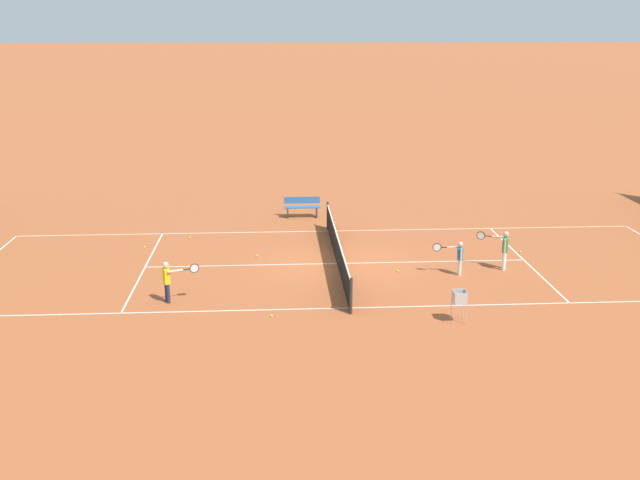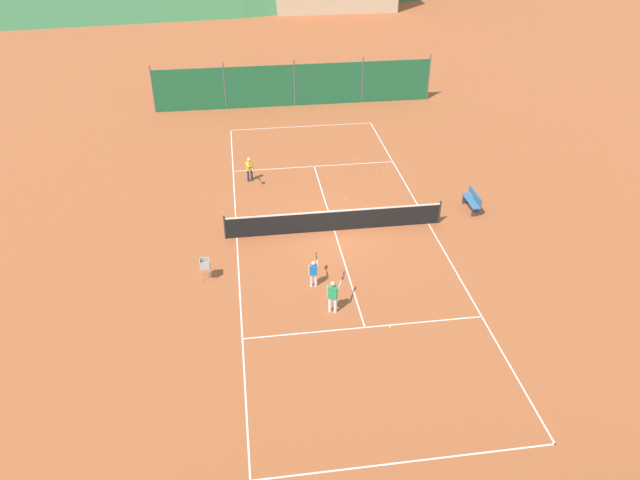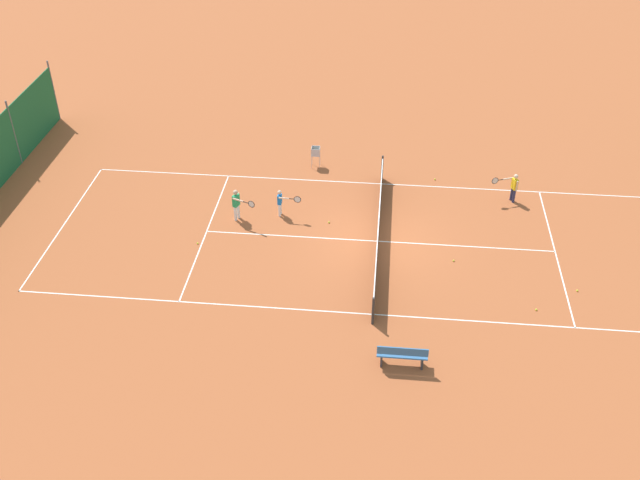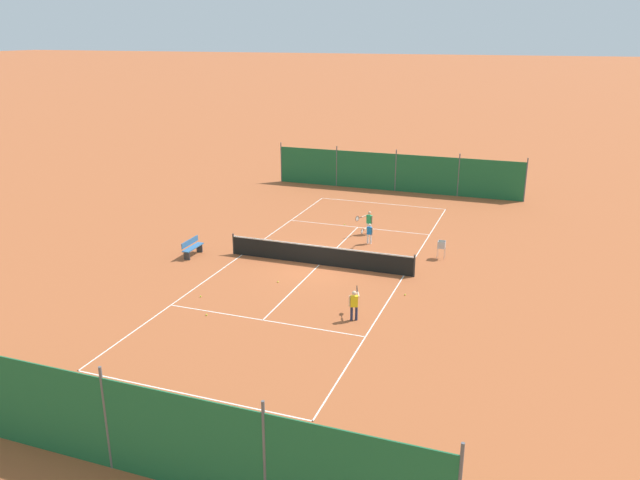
{
  "view_description": "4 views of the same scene",
  "coord_description": "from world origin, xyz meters",
  "px_view_note": "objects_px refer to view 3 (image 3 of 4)",
  "views": [
    {
      "loc": [
        -23.86,
        2.05,
        7.78
      ],
      "look_at": [
        -0.17,
        0.59,
        0.88
      ],
      "focal_mm": 42.0,
      "sensor_mm": 36.0,
      "label": 1
    },
    {
      "loc": [
        -3.79,
        -22.25,
        13.55
      ],
      "look_at": [
        -0.93,
        -2.2,
        0.96
      ],
      "focal_mm": 35.0,
      "sensor_mm": 36.0,
      "label": 2
    },
    {
      "loc": [
        22.48,
        0.13,
        15.95
      ],
      "look_at": [
        1.18,
        -2.01,
        0.75
      ],
      "focal_mm": 42.0,
      "sensor_mm": 36.0,
      "label": 3
    },
    {
      "loc": [
        -9.46,
        26.12,
        10.52
      ],
      "look_at": [
        -0.07,
        0.1,
        1.28
      ],
      "focal_mm": 35.0,
      "sensor_mm": 36.0,
      "label": 4
    }
  ],
  "objects_px": {
    "tennis_ball_alley_left": "(536,310)",
    "courtside_bench": "(402,355)",
    "tennis_ball_mid_court": "(454,261)",
    "ball_hopper": "(315,153)",
    "player_far_service": "(237,203)",
    "player_far_baseline": "(513,186)",
    "tennis_ball_service_box": "(577,291)",
    "tennis_ball_alley_right": "(435,179)",
    "tennis_ball_near_corner": "(329,222)",
    "tennis_ball_by_net_left": "(198,243)",
    "player_near_service": "(281,201)",
    "tennis_net": "(378,230)"
  },
  "relations": [
    {
      "from": "tennis_ball_alley_left",
      "to": "courtside_bench",
      "type": "distance_m",
      "value": 5.28
    },
    {
      "from": "tennis_ball_mid_court",
      "to": "ball_hopper",
      "type": "xyz_separation_m",
      "value": [
        -6.27,
        -5.58,
        0.62
      ]
    },
    {
      "from": "player_far_service",
      "to": "player_far_baseline",
      "type": "bearing_deg",
      "value": 102.67
    },
    {
      "from": "tennis_ball_service_box",
      "to": "tennis_ball_alley_right",
      "type": "bearing_deg",
      "value": -146.37
    },
    {
      "from": "player_far_baseline",
      "to": "tennis_ball_near_corner",
      "type": "xyz_separation_m",
      "value": [
        2.28,
        -7.05,
        -0.68
      ]
    },
    {
      "from": "tennis_ball_alley_right",
      "to": "ball_hopper",
      "type": "bearing_deg",
      "value": -97.43
    },
    {
      "from": "player_far_service",
      "to": "ball_hopper",
      "type": "relative_size",
      "value": 1.45
    },
    {
      "from": "tennis_ball_service_box",
      "to": "tennis_ball_alley_left",
      "type": "bearing_deg",
      "value": -53.05
    },
    {
      "from": "tennis_ball_mid_court",
      "to": "courtside_bench",
      "type": "height_order",
      "value": "courtside_bench"
    },
    {
      "from": "ball_hopper",
      "to": "tennis_ball_service_box",
      "type": "bearing_deg",
      "value": 51.97
    },
    {
      "from": "tennis_ball_alley_left",
      "to": "player_far_service",
      "type": "bearing_deg",
      "value": -111.93
    },
    {
      "from": "tennis_ball_mid_court",
      "to": "tennis_ball_service_box",
      "type": "distance_m",
      "value": 4.26
    },
    {
      "from": "ball_hopper",
      "to": "player_far_baseline",
      "type": "bearing_deg",
      "value": 75.92
    },
    {
      "from": "tennis_ball_by_net_left",
      "to": "ball_hopper",
      "type": "height_order",
      "value": "ball_hopper"
    },
    {
      "from": "tennis_ball_mid_court",
      "to": "ball_hopper",
      "type": "bearing_deg",
      "value": -138.32
    },
    {
      "from": "tennis_ball_near_corner",
      "to": "courtside_bench",
      "type": "relative_size",
      "value": 0.04
    },
    {
      "from": "player_far_service",
      "to": "player_near_service",
      "type": "xyz_separation_m",
      "value": [
        -0.46,
        1.61,
        -0.11
      ]
    },
    {
      "from": "tennis_ball_by_net_left",
      "to": "tennis_ball_alley_right",
      "type": "bearing_deg",
      "value": 121.99
    },
    {
      "from": "tennis_ball_alley_right",
      "to": "tennis_ball_by_net_left",
      "type": "xyz_separation_m",
      "value": [
        5.47,
        -8.76,
        0.0
      ]
    },
    {
      "from": "player_near_service",
      "to": "tennis_ball_alley_left",
      "type": "distance_m",
      "value": 10.23
    },
    {
      "from": "player_near_service",
      "to": "ball_hopper",
      "type": "xyz_separation_m",
      "value": [
        -3.92,
        0.91,
        0.01
      ]
    },
    {
      "from": "player_near_service",
      "to": "tennis_ball_service_box",
      "type": "relative_size",
      "value": 16.62
    },
    {
      "from": "tennis_ball_service_box",
      "to": "courtside_bench",
      "type": "distance_m",
      "value": 7.15
    },
    {
      "from": "player_far_baseline",
      "to": "tennis_ball_mid_court",
      "type": "bearing_deg",
      "value": -29.83
    },
    {
      "from": "tennis_net",
      "to": "tennis_ball_alley_left",
      "type": "relative_size",
      "value": 139.09
    },
    {
      "from": "tennis_net",
      "to": "player_far_baseline",
      "type": "relative_size",
      "value": 7.54
    },
    {
      "from": "tennis_ball_mid_court",
      "to": "tennis_ball_by_net_left",
      "type": "bearing_deg",
      "value": -90.82
    },
    {
      "from": "player_far_service",
      "to": "courtside_bench",
      "type": "bearing_deg",
      "value": 41.01
    },
    {
      "from": "player_far_baseline",
      "to": "player_near_service",
      "type": "bearing_deg",
      "value": -77.93
    },
    {
      "from": "tennis_net",
      "to": "tennis_ball_service_box",
      "type": "xyz_separation_m",
      "value": [
        2.24,
        6.78,
        -0.47
      ]
    },
    {
      "from": "player_far_baseline",
      "to": "tennis_ball_alley_left",
      "type": "relative_size",
      "value": 18.46
    },
    {
      "from": "tennis_ball_mid_court",
      "to": "tennis_ball_service_box",
      "type": "xyz_separation_m",
      "value": [
        1.27,
        4.06,
        0.0
      ]
    },
    {
      "from": "tennis_net",
      "to": "ball_hopper",
      "type": "relative_size",
      "value": 10.31
    },
    {
      "from": "player_near_service",
      "to": "tennis_ball_by_net_left",
      "type": "relative_size",
      "value": 16.62
    },
    {
      "from": "tennis_ball_service_box",
      "to": "tennis_ball_alley_left",
      "type": "xyz_separation_m",
      "value": [
        1.13,
        -1.5,
        0.0
      ]
    },
    {
      "from": "tennis_ball_mid_court",
      "to": "courtside_bench",
      "type": "xyz_separation_m",
      "value": [
        5.38,
        -1.78,
        0.42
      ]
    },
    {
      "from": "tennis_ball_near_corner",
      "to": "player_far_service",
      "type": "bearing_deg",
      "value": -88.48
    },
    {
      "from": "tennis_ball_alley_right",
      "to": "ball_hopper",
      "type": "distance_m",
      "value": 5.15
    },
    {
      "from": "tennis_ball_by_net_left",
      "to": "courtside_bench",
      "type": "height_order",
      "value": "courtside_bench"
    },
    {
      "from": "tennis_net",
      "to": "player_far_baseline",
      "type": "distance_m",
      "value": 6.12
    },
    {
      "from": "player_far_baseline",
      "to": "tennis_ball_mid_court",
      "type": "height_order",
      "value": "player_far_baseline"
    },
    {
      "from": "player_near_service",
      "to": "tennis_ball_service_box",
      "type": "bearing_deg",
      "value": 71.05
    },
    {
      "from": "ball_hopper",
      "to": "courtside_bench",
      "type": "xyz_separation_m",
      "value": [
        11.64,
        3.8,
        -0.2
      ]
    },
    {
      "from": "tennis_ball_mid_court",
      "to": "tennis_ball_by_net_left",
      "type": "distance_m",
      "value": 9.28
    },
    {
      "from": "tennis_ball_mid_court",
      "to": "courtside_bench",
      "type": "bearing_deg",
      "value": -18.36
    },
    {
      "from": "tennis_ball_near_corner",
      "to": "ball_hopper",
      "type": "distance_m",
      "value": 4.44
    },
    {
      "from": "player_far_service",
      "to": "ball_hopper",
      "type": "bearing_deg",
      "value": 150.11
    },
    {
      "from": "tennis_ball_alley_right",
      "to": "tennis_ball_service_box",
      "type": "distance_m",
      "value": 8.26
    },
    {
      "from": "tennis_ball_alley_left",
      "to": "player_near_service",
      "type": "bearing_deg",
      "value": -117.72
    },
    {
      "from": "tennis_ball_by_net_left",
      "to": "ball_hopper",
      "type": "xyz_separation_m",
      "value": [
        -6.13,
        3.69,
        0.62
      ]
    }
  ]
}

